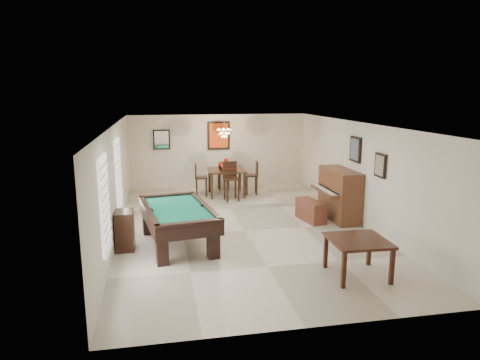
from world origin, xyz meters
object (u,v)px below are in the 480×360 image
object	(u,v)px
dining_table	(226,180)
dining_chair_south	(231,182)
piano_bench	(311,211)
dining_chair_west	(201,180)
pool_table	(178,227)
flower_vase	(226,162)
upright_piano	(334,195)
apothecary_chest	(125,230)
dining_chair_north	(223,175)
dining_chair_east	(251,178)
square_table	(357,258)
chandelier	(224,130)

from	to	relation	value
dining_table	dining_chair_south	world-z (taller)	dining_chair_south
piano_bench	dining_chair_west	world-z (taller)	dining_chair_west
pool_table	flower_vase	distance (m)	4.37
pool_table	upright_piano	bearing A→B (deg)	7.27
flower_vase	apothecary_chest	bearing A→B (deg)	-125.48
dining_chair_north	dining_chair_east	world-z (taller)	dining_chair_east
pool_table	dining_chair_west	size ratio (longest dim) A/B	2.46
apothecary_chest	dining_chair_east	distance (m)	5.39
flower_vase	dining_chair_north	size ratio (longest dim) A/B	0.24
upright_piano	dining_table	bearing A→B (deg)	132.16
square_table	chandelier	bearing A→B (deg)	103.94
piano_bench	upright_piano	bearing A→B (deg)	3.70
upright_piano	piano_bench	world-z (taller)	upright_piano
upright_piano	dining_chair_north	bearing A→B (deg)	124.85
piano_bench	dining_chair_north	distance (m)	3.99
pool_table	dining_chair_east	xyz separation A→B (m)	(2.52, 3.91, 0.23)
square_table	pool_table	bearing A→B (deg)	144.54
dining_chair_west	pool_table	bearing A→B (deg)	170.91
dining_chair_east	dining_chair_west	bearing A→B (deg)	-84.89
dining_chair_south	dining_chair_east	size ratio (longest dim) A/B	1.10
dining_chair_east	upright_piano	bearing A→B (deg)	38.96
pool_table	upright_piano	world-z (taller)	upright_piano
square_table	dining_chair_north	bearing A→B (deg)	101.63
pool_table	dining_chair_east	size ratio (longest dim) A/B	2.38
pool_table	dining_chair_west	xyz separation A→B (m)	(0.92, 3.97, 0.21)
pool_table	dining_chair_east	distance (m)	4.66
piano_bench	dining_chair_north	bearing A→B (deg)	116.75
dining_chair_south	dining_chair_north	xyz separation A→B (m)	(-0.02, 1.51, -0.10)
dining_table	square_table	bearing A→B (deg)	-76.76
upright_piano	flower_vase	size ratio (longest dim) A/B	6.87
apothecary_chest	chandelier	size ratio (longest dim) A/B	1.42
upright_piano	dining_chair_north	distance (m)	4.27
dining_chair_south	dining_chair_west	distance (m)	1.12
dining_chair_south	dining_chair_west	bearing A→B (deg)	132.67
dining_chair_north	dining_chair_west	world-z (taller)	dining_chair_west
dining_chair_south	chandelier	size ratio (longest dim) A/B	1.95
dining_chair_west	dining_chair_east	world-z (taller)	dining_chair_east
dining_chair_east	piano_bench	bearing A→B (deg)	27.50
dining_chair_north	chandelier	world-z (taller)	chandelier
upright_piano	dining_table	size ratio (longest dim) A/B	1.40
pool_table	upright_piano	size ratio (longest dim) A/B	1.56
dining_chair_west	dining_chair_east	xyz separation A→B (m)	(1.59, -0.06, 0.02)
upright_piano	piano_bench	xyz separation A→B (m)	(-0.65, -0.04, -0.40)
upright_piano	chandelier	bearing A→B (deg)	133.50
piano_bench	flower_vase	distance (m)	3.43
pool_table	flower_vase	size ratio (longest dim) A/B	10.75
upright_piano	apothecary_chest	bearing A→B (deg)	-166.51
apothecary_chest	dining_table	xyz separation A→B (m)	(2.85, 3.99, 0.17)
apothecary_chest	dining_chair_north	distance (m)	5.58
pool_table	square_table	distance (m)	3.90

